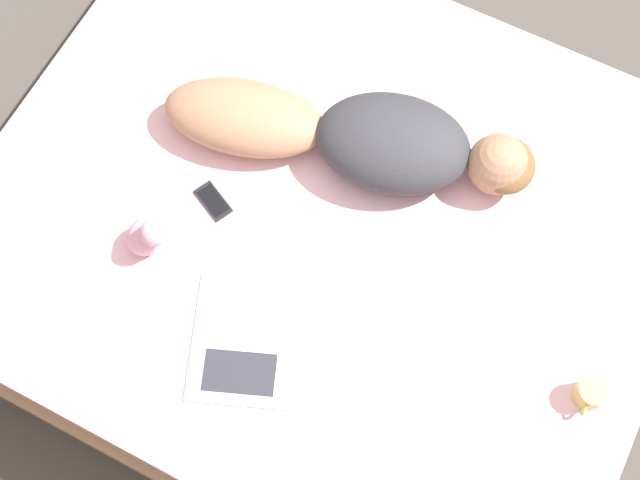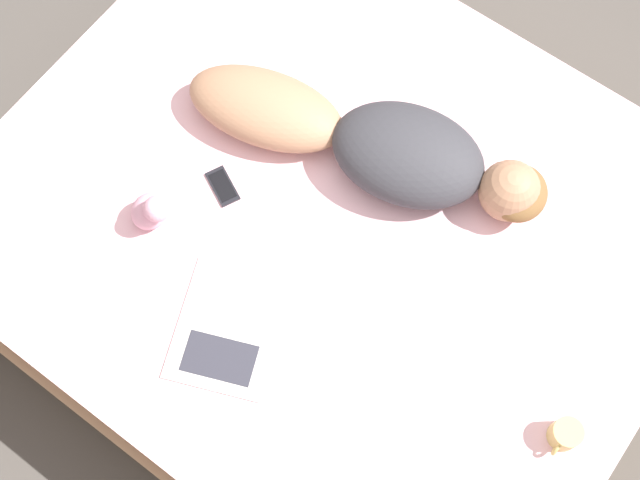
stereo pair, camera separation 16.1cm
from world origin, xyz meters
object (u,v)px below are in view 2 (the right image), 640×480
at_px(open_magazine, 228,329).
at_px(cell_phone, 223,186).
at_px(coffee_mug, 565,434).
at_px(person, 376,145).

height_order(open_magazine, cell_phone, same).
distance_m(coffee_mug, cell_phone, 1.31).
distance_m(open_magazine, coffee_mug, 1.05).
bearing_deg(open_magazine, person, 156.10).
bearing_deg(person, open_magazine, -16.72).
distance_m(person, coffee_mug, 1.06).
relative_size(person, cell_phone, 8.27).
relative_size(coffee_mug, cell_phone, 0.80).
bearing_deg(coffee_mug, cell_phone, -91.92).
height_order(person, open_magazine, person).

